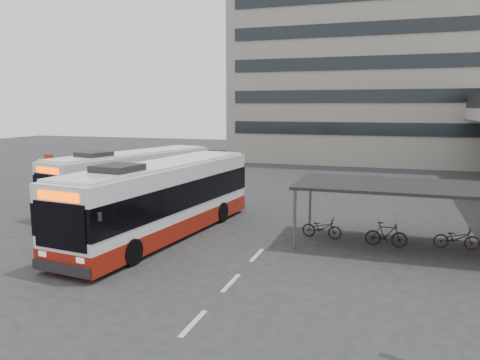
% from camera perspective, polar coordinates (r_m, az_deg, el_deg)
% --- Properties ---
extents(ground, '(120.00, 120.00, 0.00)m').
position_cam_1_polar(ground, '(18.92, -5.32, -8.39)').
color(ground, '#28282B').
rests_on(ground, ground).
extents(bike_shelter, '(10.00, 4.00, 2.54)m').
position_cam_1_polar(bike_shelter, '(19.99, 21.26, -3.17)').
color(bike_shelter, '#595B60').
rests_on(bike_shelter, ground).
extents(office_block, '(30.00, 15.00, 25.00)m').
position_cam_1_polar(office_block, '(53.02, 17.33, 15.97)').
color(office_block, gray).
rests_on(office_block, ground).
extents(road_markings, '(0.15, 7.60, 0.01)m').
position_cam_1_polar(road_markings, '(15.41, -1.11, -12.42)').
color(road_markings, beige).
rests_on(road_markings, ground).
extents(bus_main, '(3.89, 11.97, 3.48)m').
position_cam_1_polar(bus_main, '(20.62, -9.39, -2.39)').
color(bus_main, white).
rests_on(bus_main, ground).
extents(bus_teal, '(5.14, 11.39, 3.29)m').
position_cam_1_polar(bus_teal, '(27.59, -12.84, 0.17)').
color(bus_teal, white).
rests_on(bus_teal, ground).
extents(pedestrian, '(0.48, 0.68, 1.79)m').
position_cam_1_polar(pedestrian, '(23.69, -7.43, -2.66)').
color(pedestrian, black).
rests_on(pedestrian, ground).
extents(sign_totem_north, '(0.59, 0.24, 2.74)m').
position_cam_1_polar(sign_totem_north, '(31.17, -22.17, 0.49)').
color(sign_totem_north, '#AB270A').
rests_on(sign_totem_north, ground).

